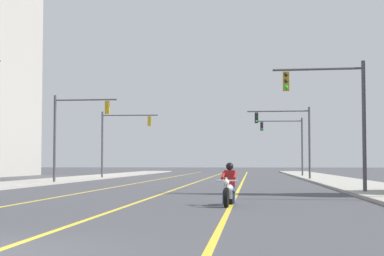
{
  "coord_description": "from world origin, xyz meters",
  "views": [
    {
      "loc": [
        4.39,
        -10.08,
        1.44
      ],
      "look_at": [
        1.45,
        21.46,
        3.18
      ],
      "focal_mm": 59.82,
      "sensor_mm": 36.0,
      "label": 1
    }
  ],
  "objects_px": {
    "traffic_signal_near_right": "(337,107)",
    "traffic_signal_far_right": "(288,138)",
    "traffic_signal_near_left": "(72,125)",
    "traffic_signal_mid_right": "(291,131)",
    "motorcycle_with_rider": "(229,188)",
    "traffic_signal_mid_left": "(118,134)"
  },
  "relations": [
    {
      "from": "motorcycle_with_rider",
      "to": "traffic_signal_near_left",
      "type": "bearing_deg",
      "value": 118.07
    },
    {
      "from": "traffic_signal_near_left",
      "to": "traffic_signal_mid_right",
      "type": "distance_m",
      "value": 19.28
    },
    {
      "from": "motorcycle_with_rider",
      "to": "traffic_signal_far_right",
      "type": "distance_m",
      "value": 46.3
    },
    {
      "from": "traffic_signal_mid_left",
      "to": "motorcycle_with_rider",
      "type": "bearing_deg",
      "value": -72.5
    },
    {
      "from": "motorcycle_with_rider",
      "to": "traffic_signal_mid_right",
      "type": "height_order",
      "value": "traffic_signal_mid_right"
    },
    {
      "from": "traffic_signal_mid_right",
      "to": "traffic_signal_mid_left",
      "type": "distance_m",
      "value": 15.95
    },
    {
      "from": "traffic_signal_far_right",
      "to": "traffic_signal_mid_right",
      "type": "bearing_deg",
      "value": -92.22
    },
    {
      "from": "traffic_signal_near_right",
      "to": "traffic_signal_mid_left",
      "type": "height_order",
      "value": "same"
    },
    {
      "from": "motorcycle_with_rider",
      "to": "traffic_signal_near_right",
      "type": "relative_size",
      "value": 0.35
    },
    {
      "from": "traffic_signal_near_right",
      "to": "traffic_signal_mid_right",
      "type": "xyz_separation_m",
      "value": [
        -0.65,
        24.43,
        0.07
      ]
    },
    {
      "from": "traffic_signal_near_right",
      "to": "traffic_signal_near_left",
      "type": "xyz_separation_m",
      "value": [
        -16.46,
        13.4,
        0.02
      ]
    },
    {
      "from": "traffic_signal_far_right",
      "to": "traffic_signal_near_left",
      "type": "bearing_deg",
      "value": -124.19
    },
    {
      "from": "traffic_signal_near_left",
      "to": "traffic_signal_mid_right",
      "type": "bearing_deg",
      "value": 34.92
    },
    {
      "from": "traffic_signal_near_right",
      "to": "traffic_signal_mid_left",
      "type": "xyz_separation_m",
      "value": [
        -16.23,
        27.84,
        0.06
      ]
    },
    {
      "from": "motorcycle_with_rider",
      "to": "traffic_signal_mid_left",
      "type": "relative_size",
      "value": 0.35
    },
    {
      "from": "traffic_signal_mid_right",
      "to": "traffic_signal_mid_left",
      "type": "bearing_deg",
      "value": 167.66
    },
    {
      "from": "traffic_signal_mid_right",
      "to": "traffic_signal_far_right",
      "type": "height_order",
      "value": "same"
    },
    {
      "from": "motorcycle_with_rider",
      "to": "traffic_signal_near_right",
      "type": "bearing_deg",
      "value": 60.82
    },
    {
      "from": "traffic_signal_near_left",
      "to": "traffic_signal_mid_left",
      "type": "relative_size",
      "value": 1.0
    },
    {
      "from": "traffic_signal_far_right",
      "to": "traffic_signal_near_right",
      "type": "bearing_deg",
      "value": -89.77
    },
    {
      "from": "traffic_signal_near_left",
      "to": "traffic_signal_mid_right",
      "type": "height_order",
      "value": "same"
    },
    {
      "from": "traffic_signal_near_right",
      "to": "traffic_signal_far_right",
      "type": "height_order",
      "value": "same"
    }
  ]
}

